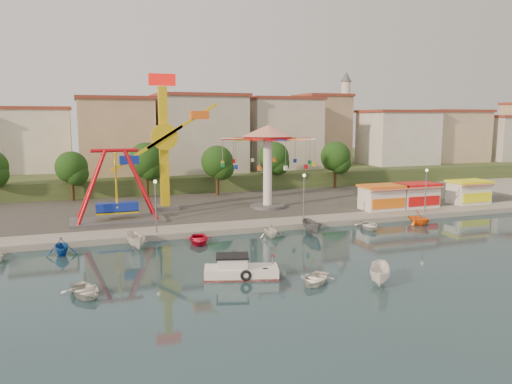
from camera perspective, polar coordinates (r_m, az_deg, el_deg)
name	(u,v)px	position (r m, az deg, el deg)	size (l,w,h in m)	color
ground	(281,267)	(40.51, 2.87, -8.57)	(200.00, 200.00, 0.00)	#132D34
quay_deck	(161,177)	(99.60, -10.78, 1.65)	(200.00, 100.00, 0.60)	#9E998E
asphalt_pad	(198,201)	(68.38, -6.69, -1.07)	(90.00, 28.00, 0.01)	#4C4944
hill_terrace	(157,169)	(104.38, -11.21, 2.60)	(200.00, 60.00, 3.00)	#384C26
pirate_ship_ride	(116,187)	(56.35, -15.68, 0.53)	(10.00, 5.00, 8.00)	#59595E
kamikaze_tower	(168,147)	(61.91, -10.05, 5.09)	(8.71, 3.10, 16.50)	#59595E
wave_swinger	(268,148)	(62.24, 1.34, 5.09)	(11.60, 11.60, 10.40)	#59595E
booth_left	(382,197)	(63.65, 14.16, -0.56)	(5.40, 3.78, 3.08)	white
booth_mid	(417,195)	(66.64, 17.88, -0.32)	(5.40, 3.78, 3.08)	white
booth_right	(469,192)	(71.93, 23.15, 0.03)	(5.40, 3.78, 3.08)	white
lamp_post_1	(156,208)	(50.05, -11.37, -1.78)	(0.14, 0.14, 5.00)	#59595E
lamp_post_2	(304,199)	(54.57, 5.50, -0.81)	(0.14, 0.14, 5.00)	#59595E
lamp_post_3	(426,192)	(62.94, 18.83, 0.01)	(0.14, 0.14, 5.00)	#59595E
tree_1	(71,167)	(72.37, -20.34, 2.65)	(4.35, 4.35, 6.80)	#382314
tree_2	(146,160)	(72.40, -12.43, 3.56)	(5.02, 5.02, 7.85)	#382314
tree_3	(217,162)	(72.92, -4.45, 3.48)	(4.68, 4.68, 7.32)	#382314
tree_4	(274,157)	(78.86, 2.03, 4.01)	(4.86, 4.86, 7.60)	#382314
tree_5	(336,157)	(81.43, 9.08, 4.02)	(4.83, 4.83, 7.54)	#382314
building_1	(37,147)	(87.56, -23.79, 4.77)	(12.33, 9.01, 8.63)	silver
building_2	(121,137)	(88.08, -15.22, 6.06)	(11.95, 9.28, 11.23)	tan
building_3	(204,143)	(87.14, -5.92, 5.61)	(12.59, 10.50, 9.20)	beige
building_4	(270,141)	(94.39, 1.61, 5.88)	(10.75, 9.23, 9.24)	beige
building_5	(338,135)	(98.25, 9.31, 6.45)	(12.77, 10.96, 11.21)	tan
building_6	(394,132)	(103.12, 15.53, 6.66)	(8.23, 8.98, 12.36)	silver
building_7	(427,139)	(114.22, 18.99, 5.76)	(11.59, 10.93, 8.76)	beige
building_8	(502,130)	(118.61, 26.31, 6.35)	(12.84, 9.28, 12.58)	beige
minaret	(345,115)	(103.17, 10.17, 8.71)	(2.80, 2.80, 18.00)	silver
cabin_motorboat	(239,271)	(37.76, -1.91, -9.02)	(5.85, 3.48, 1.93)	white
rowboat_a	(85,291)	(36.03, -18.98, -10.61)	(2.52, 3.53, 0.73)	silver
rowboat_b	(315,279)	(36.79, 6.76, -9.83)	(2.39, 3.34, 0.69)	white
skiff	(380,274)	(37.36, 14.01, -9.11)	(1.44, 3.82, 1.47)	white
moored_boat_1	(61,246)	(46.98, -21.36, -5.78)	(2.53, 2.94, 1.55)	#134DAC
moored_boat_2	(136,241)	(47.16, -13.54, -5.42)	(1.43, 3.81, 1.47)	silver
moored_boat_3	(198,239)	(48.14, -6.60, -5.37)	(2.71, 3.79, 0.79)	red
moored_boat_4	(271,230)	(50.16, 1.70, -4.35)	(2.41, 2.79, 1.47)	silver
moored_boat_5	(312,227)	(51.96, 6.43, -3.98)	(1.40, 3.71, 1.43)	#5F5E63
moored_boat_6	(369,225)	(55.27, 12.78, -3.74)	(2.62, 3.66, 0.76)	white
moored_boat_7	(419,218)	(58.80, 18.09, -2.82)	(2.58, 2.98, 1.57)	orange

